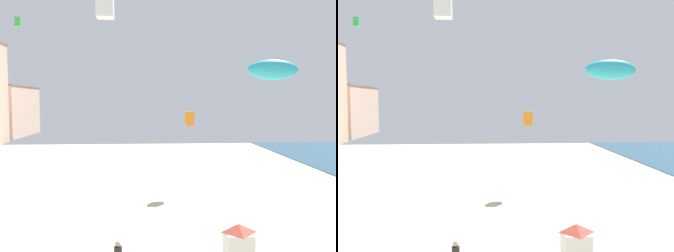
{
  "view_description": "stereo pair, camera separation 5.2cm",
  "coord_description": "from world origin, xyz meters",
  "views": [
    {
      "loc": [
        5.04,
        -3.73,
        7.63
      ],
      "look_at": [
        6.4,
        17.11,
        6.16
      ],
      "focal_mm": 38.96,
      "sensor_mm": 36.0,
      "label": 1
    },
    {
      "loc": [
        5.09,
        -3.73,
        7.63
      ],
      "look_at": [
        6.4,
        17.11,
        6.16
      ],
      "focal_mm": 38.96,
      "sensor_mm": 36.0,
      "label": 2
    }
  ],
  "objects": [
    {
      "name": "kite_white_box",
      "position": [
        2.73,
        18.64,
        13.36
      ],
      "size": [
        1.02,
        1.02,
        1.6
      ],
      "color": "white"
    },
    {
      "name": "kite_cyan_parafoil",
      "position": [
        10.0,
        10.11,
        8.81
      ],
      "size": [
        1.99,
        0.55,
        0.77
      ],
      "color": "#2DB7CC"
    },
    {
      "name": "kite_orange_box_2",
      "position": [
        8.77,
        26.12,
        6.13
      ],
      "size": [
        0.72,
        0.72,
        1.14
      ],
      "color": "orange"
    },
    {
      "name": "kite_green_box",
      "position": [
        -8.55,
        37.3,
        16.12
      ],
      "size": [
        0.6,
        0.6,
        0.95
      ],
      "color": "green"
    },
    {
      "name": "lifeguard_stand",
      "position": [
        8.91,
        10.72,
        1.84
      ],
      "size": [
        1.1,
        1.1,
        2.55
      ],
      "rotation": [
        0.0,
        0.0,
        -0.18
      ],
      "color": "white",
      "rests_on": "ground"
    }
  ]
}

